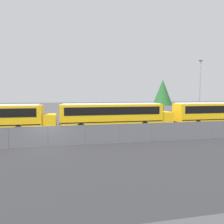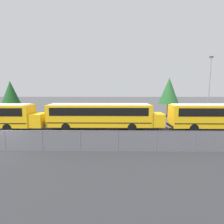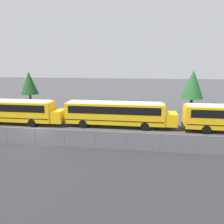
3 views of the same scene
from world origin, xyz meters
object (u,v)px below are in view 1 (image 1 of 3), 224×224
school_bus_5 (221,112)px  tree_0 (163,93)px  light_pole (200,88)px  school_bus_4 (114,114)px

school_bus_5 → tree_0: 11.49m
light_pole → tree_0: 6.29m
school_bus_5 → tree_0: (-3.58, 10.58, 2.73)m
school_bus_4 → tree_0: 15.42m
school_bus_4 → school_bus_5: size_ratio=1.00×
school_bus_4 → tree_0: (11.18, 10.26, 2.73)m
school_bus_4 → light_pole: (16.84, 7.63, 3.54)m
school_bus_5 → light_pole: light_pole is taller
school_bus_4 → light_pole: light_pole is taller
school_bus_4 → light_pole: bearing=24.4°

